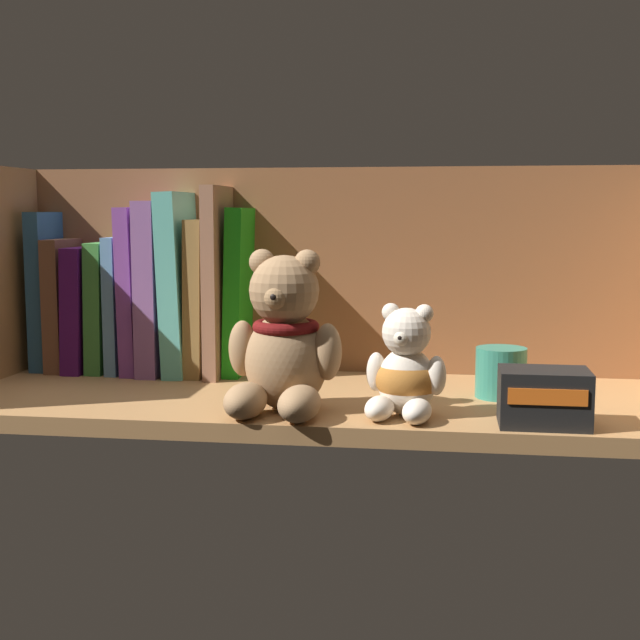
% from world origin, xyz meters
% --- Properties ---
extents(shelf_board, '(0.84, 0.30, 0.02)m').
position_xyz_m(shelf_board, '(0.00, 0.00, 0.01)').
color(shelf_board, '#9E7042').
rests_on(shelf_board, ground).
extents(shelf_back_panel, '(0.86, 0.01, 0.29)m').
position_xyz_m(shelf_back_panel, '(0.00, 0.16, 0.15)').
color(shelf_back_panel, brown).
rests_on(shelf_back_panel, ground).
extents(book_0, '(0.02, 0.10, 0.21)m').
position_xyz_m(book_0, '(-0.39, 0.12, 0.13)').
color(book_0, '#2A5C8A').
rests_on(book_0, shelf_board).
extents(book_1, '(0.02, 0.12, 0.18)m').
position_xyz_m(book_1, '(-0.37, 0.12, 0.11)').
color(book_1, brown).
rests_on(book_1, shelf_board).
extents(book_2, '(0.03, 0.13, 0.17)m').
position_xyz_m(book_2, '(-0.34, 0.12, 0.10)').
color(book_2, '#44105C').
rests_on(book_2, shelf_board).
extents(book_3, '(0.03, 0.12, 0.17)m').
position_xyz_m(book_3, '(-0.31, 0.12, 0.11)').
color(book_3, '#398138').
rests_on(book_3, shelf_board).
extents(book_4, '(0.02, 0.12, 0.18)m').
position_xyz_m(book_4, '(-0.28, 0.12, 0.11)').
color(book_4, '#5A8DBC').
rests_on(book_4, shelf_board).
extents(book_5, '(0.02, 0.13, 0.22)m').
position_xyz_m(book_5, '(-0.26, 0.12, 0.13)').
color(book_5, '#7C4098').
rests_on(book_5, shelf_board).
extents(book_6, '(0.03, 0.14, 0.23)m').
position_xyz_m(book_6, '(-0.23, 0.12, 0.13)').
color(book_6, '#885A9D').
rests_on(book_6, shelf_board).
extents(book_7, '(0.03, 0.14, 0.24)m').
position_xyz_m(book_7, '(-0.20, 0.12, 0.14)').
color(book_7, '#5EC0B4').
rests_on(book_7, shelf_board).
extents(book_8, '(0.03, 0.13, 0.20)m').
position_xyz_m(book_8, '(-0.17, 0.12, 0.12)').
color(book_8, olive).
rests_on(book_8, shelf_board).
extents(book_9, '(0.02, 0.15, 0.25)m').
position_xyz_m(book_9, '(-0.15, 0.12, 0.14)').
color(book_9, '#9B6C51').
rests_on(book_9, shelf_board).
extents(book_10, '(0.03, 0.11, 0.22)m').
position_xyz_m(book_10, '(-0.12, 0.12, 0.13)').
color(book_10, '#1C9C19').
rests_on(book_10, shelf_board).
extents(teddy_bear_larger, '(0.13, 0.13, 0.17)m').
position_xyz_m(teddy_bear_larger, '(-0.02, -0.09, 0.09)').
color(teddy_bear_larger, '#93704C').
rests_on(teddy_bear_larger, shelf_board).
extents(teddy_bear_smaller, '(0.09, 0.09, 0.12)m').
position_xyz_m(teddy_bear_smaller, '(0.11, -0.09, 0.07)').
color(teddy_bear_smaller, beige).
rests_on(teddy_bear_smaller, shelf_board).
extents(pillar_candle, '(0.06, 0.06, 0.06)m').
position_xyz_m(pillar_candle, '(0.21, 0.02, 0.05)').
color(pillar_candle, '#2D7A66').
rests_on(pillar_candle, shelf_board).
extents(small_product_box, '(0.09, 0.06, 0.06)m').
position_xyz_m(small_product_box, '(0.25, -0.11, 0.05)').
color(small_product_box, black).
rests_on(small_product_box, shelf_board).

